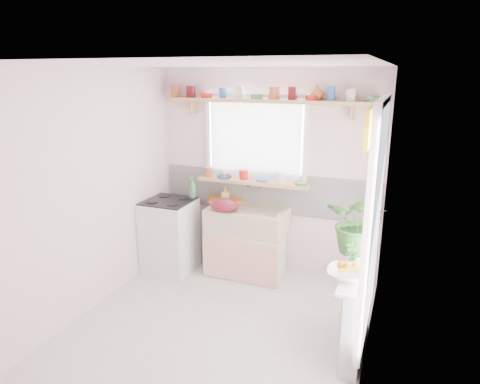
% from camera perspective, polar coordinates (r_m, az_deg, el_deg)
% --- Properties ---
extents(room, '(3.20, 3.20, 3.20)m').
position_cam_1_polar(room, '(4.41, 8.93, 1.47)').
color(room, silver).
rests_on(room, ground).
extents(sink_unit, '(0.95, 0.65, 1.11)m').
position_cam_1_polar(sink_unit, '(5.32, 0.96, -6.50)').
color(sink_unit, white).
rests_on(sink_unit, ground).
extents(cooker, '(0.58, 0.58, 0.93)m').
position_cam_1_polar(cooker, '(5.49, -9.32, -5.67)').
color(cooker, white).
rests_on(cooker, ground).
extents(radiator_ledge, '(0.22, 0.95, 0.78)m').
position_cam_1_polar(radiator_ledge, '(4.08, 15.27, -14.95)').
color(radiator_ledge, white).
rests_on(radiator_ledge, ground).
extents(windowsill, '(1.40, 0.22, 0.04)m').
position_cam_1_polar(windowsill, '(5.26, 1.71, 1.38)').
color(windowsill, tan).
rests_on(windowsill, room).
extents(pine_shelf, '(2.52, 0.24, 0.04)m').
position_cam_1_polar(pine_shelf, '(5.05, 3.39, 12.03)').
color(pine_shelf, tan).
rests_on(pine_shelf, room).
extents(shelf_crockery, '(2.47, 0.11, 0.12)m').
position_cam_1_polar(shelf_crockery, '(5.06, 2.93, 12.89)').
color(shelf_crockery, '#A55133').
rests_on(shelf_crockery, pine_shelf).
extents(sill_crockery, '(1.35, 0.11, 0.12)m').
position_cam_1_polar(sill_crockery, '(5.26, 1.20, 2.21)').
color(sill_crockery, '#A55133').
rests_on(sill_crockery, windowsill).
extents(dish_tray, '(0.49, 0.43, 0.04)m').
position_cam_1_polar(dish_tray, '(5.48, -1.94, -0.95)').
color(dish_tray, orange).
rests_on(dish_tray, sink_unit).
extents(colander, '(0.43, 0.43, 0.15)m').
position_cam_1_polar(colander, '(5.06, -2.06, -1.74)').
color(colander, '#5A0F1C').
rests_on(colander, sink_unit).
extents(jade_plant, '(0.63, 0.57, 0.61)m').
position_cam_1_polar(jade_plant, '(4.17, 15.42, -3.95)').
color(jade_plant, '#315F26').
rests_on(jade_plant, radiator_ledge).
extents(fruit_bowl, '(0.33, 0.33, 0.08)m').
position_cam_1_polar(fruit_bowl, '(3.74, 14.05, -10.56)').
color(fruit_bowl, white).
rests_on(fruit_bowl, radiator_ledge).
extents(herb_pot, '(0.13, 0.11, 0.23)m').
position_cam_1_polar(herb_pot, '(3.95, 14.66, -7.97)').
color(herb_pot, '#2D5F26').
rests_on(herb_pot, radiator_ledge).
extents(soap_bottle_sink, '(0.08, 0.09, 0.18)m').
position_cam_1_polar(soap_bottle_sink, '(5.46, -1.94, -0.24)').
color(soap_bottle_sink, '#CACF5C').
rests_on(soap_bottle_sink, sink_unit).
extents(sill_cup, '(0.15, 0.15, 0.09)m').
position_cam_1_polar(sill_cup, '(5.42, -2.06, 2.51)').
color(sill_cup, white).
rests_on(sill_cup, windowsill).
extents(sill_bowl, '(0.19, 0.19, 0.05)m').
position_cam_1_polar(sill_bowl, '(5.33, -2.23, 2.07)').
color(sill_bowl, '#3563AE').
rests_on(sill_bowl, windowsill).
extents(shelf_vase, '(0.20, 0.20, 0.17)m').
position_cam_1_polar(shelf_vase, '(4.96, 10.24, 12.96)').
color(shelf_vase, '#B26237').
rests_on(shelf_vase, pine_shelf).
extents(cooker_bottle, '(0.11, 0.11, 0.26)m').
position_cam_1_polar(cooker_bottle, '(5.39, -6.39, 0.57)').
color(cooker_bottle, '#3B7744').
rests_on(cooker_bottle, cooker).
extents(fruit, '(0.20, 0.14, 0.10)m').
position_cam_1_polar(fruit, '(3.71, 14.22, -9.67)').
color(fruit, orange).
rests_on(fruit, fruit_bowl).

